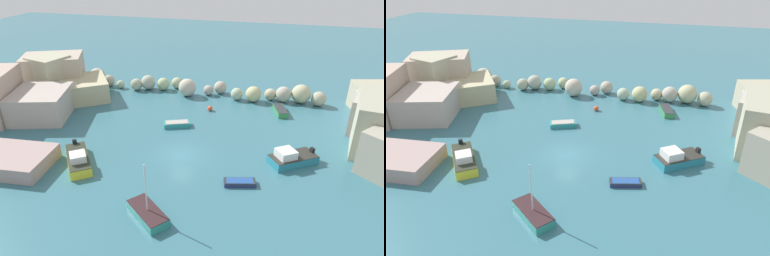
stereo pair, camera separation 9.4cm
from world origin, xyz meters
TOP-DOWN VIEW (x-y plane):
  - cove_water at (0.00, 0.00)m, footprint 160.00×160.00m
  - cliff_headland_left at (-24.99, 6.88)m, footprint 23.86×25.04m
  - rock_breakwater at (-1.62, 17.60)m, footprint 36.37×4.80m
  - stone_dock at (-15.46, -6.40)m, footprint 7.75×6.09m
  - channel_buoy at (0.52, 12.01)m, footprint 0.68×0.68m
  - moored_boat_0 at (9.71, 13.64)m, footprint 2.20×3.73m
  - moored_boat_1 at (-2.40, 6.35)m, footprint 3.48×2.42m
  - moored_boat_2 at (0.14, -9.96)m, footprint 4.32×3.99m
  - moored_boat_3 at (6.71, -3.64)m, footprint 3.09×1.78m
  - moored_boat_4 at (11.23, 1.30)m, footprint 5.18×4.54m
  - moored_boat_5 at (-9.46, -4.43)m, footprint 5.08×5.81m

SIDE VIEW (x-z plane):
  - cove_water at x=0.00m, z-range 0.00..0.00m
  - moored_boat_3 at x=6.71m, z-range 0.01..0.47m
  - moored_boat_1 at x=-2.40m, z-range -0.01..0.61m
  - channel_buoy at x=0.52m, z-range 0.00..0.68m
  - moored_boat_0 at x=9.71m, z-range 0.00..0.71m
  - moored_boat_2 at x=0.14m, z-range -2.11..2.92m
  - moored_boat_5 at x=-9.46m, z-range -0.24..1.44m
  - moored_boat_4 at x=11.23m, z-range -0.23..1.46m
  - stone_dock at x=-15.46m, z-range 0.00..1.50m
  - rock_breakwater at x=-1.62m, z-range -0.22..2.42m
  - cliff_headland_left at x=-24.99m, z-range -0.78..5.12m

